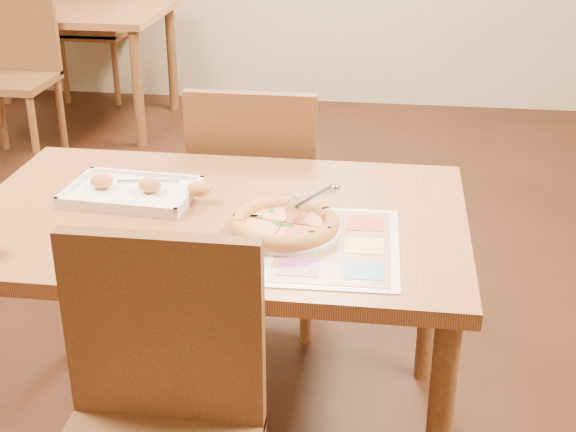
# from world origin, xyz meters

# --- Properties ---
(dining_table) EXTENTS (1.30, 0.85, 0.72)m
(dining_table) POSITION_xyz_m (0.00, 0.00, 0.63)
(dining_table) COLOR #9C653E
(dining_table) RESTS_ON ground
(chair_near) EXTENTS (0.42, 0.42, 0.47)m
(chair_near) POSITION_xyz_m (0.00, -0.60, 0.57)
(chair_near) COLOR brown
(chair_near) RESTS_ON ground
(chair_far) EXTENTS (0.42, 0.42, 0.47)m
(chair_far) POSITION_xyz_m (-0.00, 0.60, 0.57)
(chair_far) COLOR brown
(chair_far) RESTS_ON ground
(bg_table) EXTENTS (1.30, 0.85, 0.72)m
(bg_table) POSITION_xyz_m (-1.60, 2.80, 0.63)
(bg_table) COLOR #9C653E
(bg_table) RESTS_ON ground
(bg_chair_near) EXTENTS (0.42, 0.42, 0.47)m
(bg_chair_near) POSITION_xyz_m (-1.60, 2.20, 0.57)
(bg_chair_near) COLOR brown
(bg_chair_near) RESTS_ON ground
(bg_chair_far) EXTENTS (0.42, 0.42, 0.47)m
(bg_chair_far) POSITION_xyz_m (-1.60, 3.30, 0.57)
(bg_chair_far) COLOR brown
(bg_chair_far) RESTS_ON ground
(plate) EXTENTS (0.29, 0.29, 0.01)m
(plate) POSITION_xyz_m (0.20, -0.10, 0.73)
(plate) COLOR white
(plate) RESTS_ON dining_table
(pizza) EXTENTS (0.27, 0.27, 0.04)m
(pizza) POSITION_xyz_m (0.19, -0.10, 0.75)
(pizza) COLOR #DC954B
(pizza) RESTS_ON plate
(pizza_cutter) EXTENTS (0.12, 0.08, 0.08)m
(pizza_cutter) POSITION_xyz_m (0.26, -0.08, 0.80)
(pizza_cutter) COLOR silver
(pizza_cutter) RESTS_ON pizza
(appetizer_tray) EXTENTS (0.40, 0.26, 0.06)m
(appetizer_tray) POSITION_xyz_m (-0.24, 0.07, 0.74)
(appetizer_tray) COLOR white
(appetizer_tray) RESTS_ON dining_table
(menu) EXTENTS (0.32, 0.44, 0.00)m
(menu) POSITION_xyz_m (0.32, -0.15, 0.72)
(menu) COLOR silver
(menu) RESTS_ON dining_table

